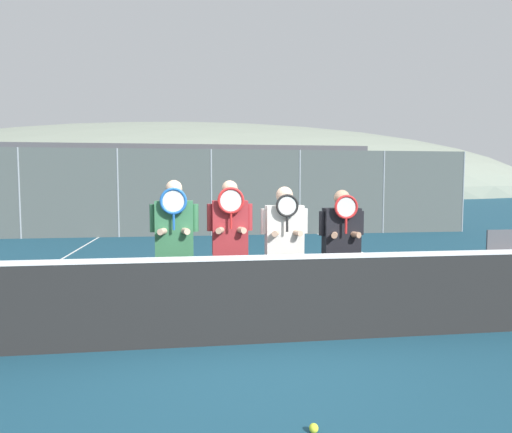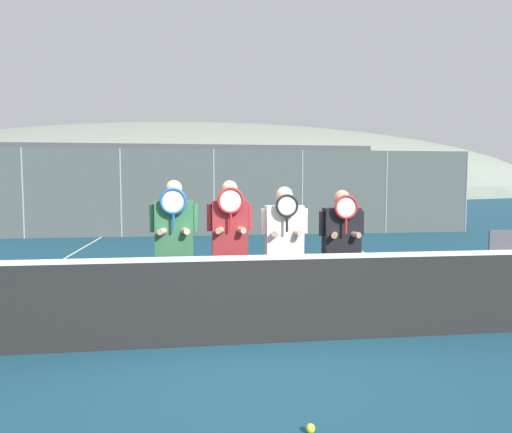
{
  "view_description": "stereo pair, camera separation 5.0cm",
  "coord_description": "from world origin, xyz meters",
  "views": [
    {
      "loc": [
        -0.61,
        -4.91,
        1.8
      ],
      "look_at": [
        0.21,
        1.01,
        1.35
      ],
      "focal_mm": 32.0,
      "sensor_mm": 36.0,
      "label": 1
    },
    {
      "loc": [
        -0.56,
        -4.92,
        1.8
      ],
      "look_at": [
        0.21,
        1.01,
        1.35
      ],
      "focal_mm": 32.0,
      "sensor_mm": 36.0,
      "label": 2
    }
  ],
  "objects": [
    {
      "name": "player_center_left",
      "position": [
        -0.15,
        0.81,
        1.08
      ],
      "size": [
        0.58,
        0.34,
        1.82
      ],
      "color": "#232838",
      "rests_on": "ground_plane"
    },
    {
      "name": "clubhouse_building",
      "position": [
        -1.16,
        19.8,
        1.82
      ],
      "size": [
        18.44,
        5.5,
        3.6
      ],
      "color": "beige",
      "rests_on": "ground_plane"
    },
    {
      "name": "player_rightmost",
      "position": [
        1.32,
        0.81,
        1.01
      ],
      "size": [
        0.61,
        0.34,
        1.7
      ],
      "color": "#56565B",
      "rests_on": "ground_plane"
    },
    {
      "name": "car_center",
      "position": [
        6.02,
        13.64,
        0.9
      ],
      "size": [
        4.05,
        2.01,
        1.77
      ],
      "color": "maroon",
      "rests_on": "ground_plane"
    },
    {
      "name": "court_line_left_sideline",
      "position": [
        -3.67,
        3.0,
        0.0
      ],
      "size": [
        0.05,
        16.0,
        0.01
      ],
      "primitive_type": "cube",
      "color": "white",
      "rests_on": "ground_plane"
    },
    {
      "name": "player_center_right",
      "position": [
        0.56,
        0.86,
        1.05
      ],
      "size": [
        0.62,
        0.34,
        1.74
      ],
      "color": "#232838",
      "rests_on": "ground_plane"
    },
    {
      "name": "ground_plane",
      "position": [
        0.0,
        0.0,
        0.0
      ],
      "size": [
        120.0,
        120.0,
        0.0
      ],
      "primitive_type": "plane",
      "color": "navy"
    },
    {
      "name": "car_far_left",
      "position": [
        -4.22,
        13.51,
        0.9
      ],
      "size": [
        4.14,
        2.01,
        1.76
      ],
      "color": "black",
      "rests_on": "ground_plane"
    },
    {
      "name": "tennis_net",
      "position": [
        0.0,
        0.0,
        0.51
      ],
      "size": [
        9.88,
        0.09,
        1.1
      ],
      "color": "gray",
      "rests_on": "ground_plane"
    },
    {
      "name": "fence_back",
      "position": [
        0.0,
        10.41,
        1.45
      ],
      "size": [
        18.23,
        0.06,
        2.89
      ],
      "color": "gray",
      "rests_on": "ground_plane"
    },
    {
      "name": "car_left_of_center",
      "position": [
        0.92,
        13.54,
        0.9
      ],
      "size": [
        4.49,
        2.06,
        1.76
      ],
      "color": "silver",
      "rests_on": "ground_plane"
    },
    {
      "name": "court_line_right_sideline",
      "position": [
        3.67,
        3.0,
        0.0
      ],
      "size": [
        0.05,
        16.0,
        0.01
      ],
      "primitive_type": "cube",
      "color": "white",
      "rests_on": "ground_plane"
    },
    {
      "name": "player_leftmost",
      "position": [
        -0.84,
        0.77,
        1.08
      ],
      "size": [
        0.6,
        0.34,
        1.82
      ],
      "color": "#56565B",
      "rests_on": "ground_plane"
    },
    {
      "name": "hill_distant",
      "position": [
        0.0,
        62.97,
        0.0
      ],
      "size": [
        102.06,
        56.7,
        19.85
      ],
      "color": "gray",
      "rests_on": "ground_plane"
    },
    {
      "name": "tennis_ball_on_court",
      "position": [
        0.24,
        -1.85,
        0.03
      ],
      "size": [
        0.07,
        0.07,
        0.07
      ],
      "color": "#CCDB33",
      "rests_on": "ground_plane"
    }
  ]
}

